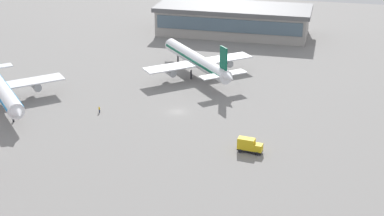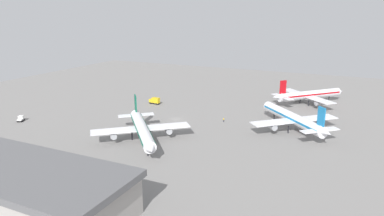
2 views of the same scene
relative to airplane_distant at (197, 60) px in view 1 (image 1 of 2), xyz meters
The scene contains 5 objects.
ground 29.38m from the airplane_distant, 93.32° to the left, with size 288.00×288.00×0.00m, color gray.
terminal_building 49.07m from the airplane_distant, 92.89° to the right, with size 57.99×22.36×10.80m.
airplane_distant is the anchor object (origin of this frame).
catering_truck 52.67m from the airplane_distant, 116.33° to the left, with size 5.79×2.76×3.30m.
ground_crew_worker 38.89m from the airplane_distant, 62.41° to the left, with size 0.52×0.52×1.67m.
Camera 1 is at (-36.57, 131.74, 59.04)m, focal length 53.28 mm.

